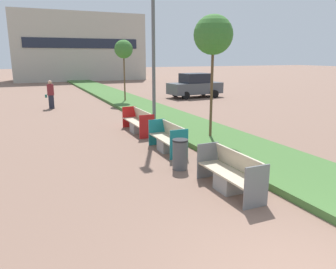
% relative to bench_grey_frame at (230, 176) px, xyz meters
% --- Properties ---
extents(planter_grass_strip, '(2.80, 120.00, 0.18)m').
position_rel_bench_grey_frame_xyz_m(planter_grass_strip, '(2.26, 8.64, -0.28)').
color(planter_grass_strip, '#426B33').
rests_on(planter_grass_strip, ground).
extents(building_backdrop, '(16.69, 6.90, 8.57)m').
position_rel_bench_grey_frame_xyz_m(building_backdrop, '(3.06, 40.38, 3.92)').
color(building_backdrop, '#B2AD9E').
rests_on(building_backdrop, ground).
extents(bench_grey_frame, '(0.65, 2.04, 0.94)m').
position_rel_bench_grey_frame_xyz_m(bench_grey_frame, '(0.00, 0.00, 0.00)').
color(bench_grey_frame, gray).
rests_on(bench_grey_frame, ground).
extents(bench_teal_frame, '(0.65, 1.90, 0.94)m').
position_rel_bench_grey_frame_xyz_m(bench_teal_frame, '(-0.00, 3.68, -0.00)').
color(bench_teal_frame, gray).
rests_on(bench_teal_frame, ground).
extents(bench_red_frame, '(0.65, 2.36, 0.94)m').
position_rel_bench_grey_frame_xyz_m(bench_red_frame, '(0.00, 6.79, 0.01)').
color(bench_red_frame, gray).
rests_on(bench_red_frame, ground).
extents(litter_bin, '(0.45, 0.45, 0.87)m').
position_rel_bench_grey_frame_xyz_m(litter_bin, '(-0.42, 1.87, 0.07)').
color(litter_bin, '#4C4F51').
rests_on(litter_bin, ground).
extents(street_lamp_post, '(0.24, 0.44, 7.57)m').
position_rel_bench_grey_frame_xyz_m(street_lamp_post, '(0.61, 6.51, 3.80)').
color(street_lamp_post, '#56595B').
rests_on(street_lamp_post, ground).
extents(sapling_tree_near, '(1.42, 1.42, 4.61)m').
position_rel_bench_grey_frame_xyz_m(sapling_tree_near, '(2.07, 4.37, 3.51)').
color(sapling_tree_near, brown).
rests_on(sapling_tree_near, ground).
extents(sapling_tree_far, '(1.22, 1.22, 4.22)m').
position_rel_bench_grey_frame_xyz_m(sapling_tree_far, '(2.07, 15.71, 3.21)').
color(sapling_tree_far, brown).
rests_on(sapling_tree_far, ground).
extents(pedestrian_walking, '(0.53, 0.24, 1.72)m').
position_rel_bench_grey_frame_xyz_m(pedestrian_walking, '(-2.81, 15.09, 0.51)').
color(pedestrian_walking, '#232633').
rests_on(pedestrian_walking, ground).
extents(parked_car_distant, '(4.33, 2.10, 1.86)m').
position_rel_bench_grey_frame_xyz_m(parked_car_distant, '(7.98, 16.50, 0.55)').
color(parked_car_distant, '#474C51').
rests_on(parked_car_distant, ground).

